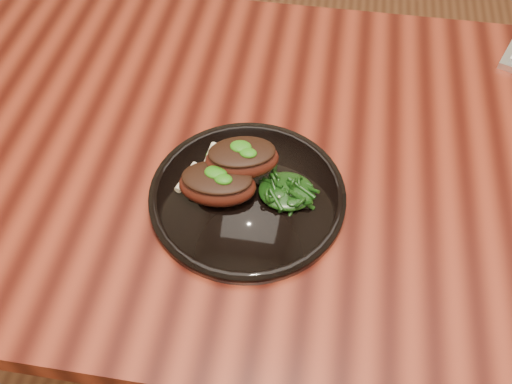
% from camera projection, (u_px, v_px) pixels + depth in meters
% --- Properties ---
extents(desk, '(1.60, 0.80, 0.75)m').
position_uv_depth(desk, '(350.00, 191.00, 0.97)').
color(desk, black).
rests_on(desk, ground).
extents(plate, '(0.29, 0.29, 0.02)m').
position_uv_depth(plate, '(247.00, 196.00, 0.84)').
color(plate, black).
rests_on(plate, desk).
extents(lamb_chop_front, '(0.12, 0.08, 0.05)m').
position_uv_depth(lamb_chop_front, '(217.00, 184.00, 0.81)').
color(lamb_chop_front, '#44150D').
rests_on(lamb_chop_front, plate).
extents(lamb_chop_back, '(0.12, 0.09, 0.05)m').
position_uv_depth(lamb_chop_back, '(241.00, 158.00, 0.82)').
color(lamb_chop_back, '#44150D').
rests_on(lamb_chop_back, plate).
extents(herb_smear, '(0.08, 0.05, 0.00)m').
position_uv_depth(herb_smear, '(231.00, 157.00, 0.88)').
color(herb_smear, '#134F08').
rests_on(herb_smear, plate).
extents(greens_heap, '(0.08, 0.08, 0.03)m').
position_uv_depth(greens_heap, '(287.00, 189.00, 0.82)').
color(greens_heap, black).
rests_on(greens_heap, plate).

